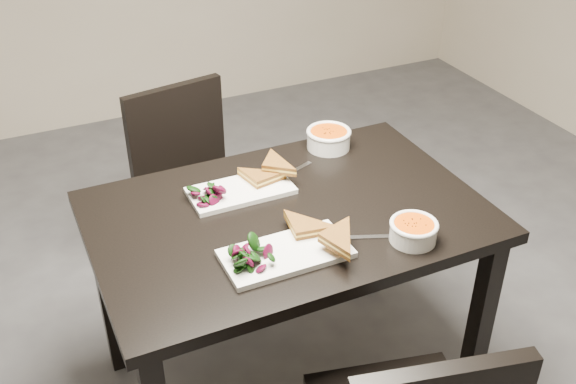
{
  "coord_description": "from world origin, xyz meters",
  "views": [
    {
      "loc": [
        -0.63,
        -1.5,
        1.91
      ],
      "look_at": [
        0.09,
        0.06,
        0.82
      ],
      "focal_mm": 42.02,
      "sensor_mm": 36.0,
      "label": 1
    }
  ],
  "objects_px": {
    "table": "(288,237)",
    "plate_near": "(286,254)",
    "plate_far": "(241,191)",
    "soup_bowl_far": "(329,138)",
    "soup_bowl_near": "(413,230)",
    "chair_far": "(192,178)"
  },
  "relations": [
    {
      "from": "table",
      "to": "plate_far",
      "type": "bearing_deg",
      "value": 120.39
    },
    {
      "from": "soup_bowl_near",
      "to": "plate_far",
      "type": "relative_size",
      "value": 0.43
    },
    {
      "from": "soup_bowl_near",
      "to": "table",
      "type": "bearing_deg",
      "value": 132.58
    },
    {
      "from": "plate_far",
      "to": "soup_bowl_near",
      "type": "bearing_deg",
      "value": -51.33
    },
    {
      "from": "plate_far",
      "to": "plate_near",
      "type": "bearing_deg",
      "value": -91.01
    },
    {
      "from": "soup_bowl_near",
      "to": "plate_far",
      "type": "xyz_separation_m",
      "value": [
        -0.36,
        0.45,
        -0.03
      ]
    },
    {
      "from": "soup_bowl_far",
      "to": "table",
      "type": "bearing_deg",
      "value": -134.34
    },
    {
      "from": "plate_far",
      "to": "table",
      "type": "bearing_deg",
      "value": -59.61
    },
    {
      "from": "plate_near",
      "to": "plate_far",
      "type": "height_order",
      "value": "plate_near"
    },
    {
      "from": "table",
      "to": "soup_bowl_far",
      "type": "height_order",
      "value": "soup_bowl_far"
    },
    {
      "from": "chair_far",
      "to": "plate_far",
      "type": "height_order",
      "value": "chair_far"
    },
    {
      "from": "table",
      "to": "plate_near",
      "type": "height_order",
      "value": "plate_near"
    },
    {
      "from": "table",
      "to": "soup_bowl_far",
      "type": "distance_m",
      "value": 0.46
    },
    {
      "from": "soup_bowl_near",
      "to": "soup_bowl_far",
      "type": "bearing_deg",
      "value": 86.25
    },
    {
      "from": "soup_bowl_near",
      "to": "soup_bowl_far",
      "type": "distance_m",
      "value": 0.6
    },
    {
      "from": "table",
      "to": "soup_bowl_near",
      "type": "relative_size",
      "value": 8.54
    },
    {
      "from": "plate_near",
      "to": "plate_far",
      "type": "distance_m",
      "value": 0.36
    },
    {
      "from": "chair_far",
      "to": "soup_bowl_near",
      "type": "xyz_separation_m",
      "value": [
        0.35,
        -1.03,
        0.3
      ]
    },
    {
      "from": "plate_far",
      "to": "soup_bowl_far",
      "type": "height_order",
      "value": "soup_bowl_far"
    },
    {
      "from": "chair_far",
      "to": "plate_far",
      "type": "xyz_separation_m",
      "value": [
        -0.0,
        -0.58,
        0.27
      ]
    },
    {
      "from": "plate_near",
      "to": "soup_bowl_near",
      "type": "xyz_separation_m",
      "value": [
        0.36,
        -0.08,
        0.03
      ]
    },
    {
      "from": "plate_far",
      "to": "soup_bowl_far",
      "type": "xyz_separation_m",
      "value": [
        0.4,
        0.15,
        0.03
      ]
    }
  ]
}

